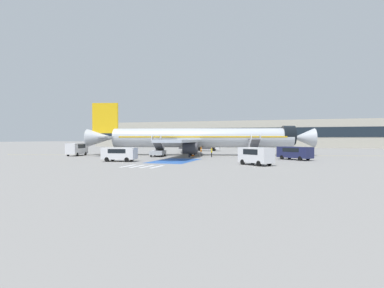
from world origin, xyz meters
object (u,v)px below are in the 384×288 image
boarding_stairs_forward (254,151)px  ground_crew_2 (189,151)px  baggage_cart (127,155)px  ground_crew_1 (201,151)px  service_van_1 (295,152)px  ground_crew_0 (212,152)px  terminal_building (231,134)px  traffic_cone_2 (297,157)px  service_van_3 (256,155)px  service_van_0 (119,153)px  service_van_2 (77,148)px  fuel_tanker (199,144)px  airliner (198,138)px  traffic_cone_1 (193,154)px  boarding_stairs_aft (158,151)px  traffic_cone_0 (264,158)px

boarding_stairs_forward → ground_crew_2: 11.40m
baggage_cart → ground_crew_1: 13.47m
service_van_1 → ground_crew_0: bearing=-61.3°
ground_crew_2 → terminal_building: 69.39m
traffic_cone_2 → service_van_3: bearing=-109.8°
service_van_0 → baggage_cart: 12.75m
service_van_0 → service_van_2: service_van_2 is taller
fuel_tanker → service_van_0: fuel_tanker is taller
airliner → traffic_cone_1: (-0.03, -3.64, -2.99)m
fuel_tanker → airliner: bearing=11.4°
service_van_0 → service_van_1: (23.39, 10.17, 0.02)m
ground_crew_0 → traffic_cone_1: ground_crew_0 is taller
boarding_stairs_aft → service_van_0: size_ratio=1.15×
airliner → service_van_2: size_ratio=7.46×
ground_crew_2 → traffic_cone_1: size_ratio=2.75×
airliner → service_van_0: airliner is taller
boarding_stairs_forward → traffic_cone_0: size_ratio=11.06×
fuel_tanker → traffic_cone_2: fuel_tanker is taller
service_van_0 → traffic_cone_0: 21.48m
airliner → traffic_cone_0: size_ratio=86.41×
airliner → service_van_0: bearing=-31.3°
fuel_tanker → ground_crew_1: size_ratio=5.85×
traffic_cone_1 → traffic_cone_2: bearing=-2.5°
boarding_stairs_aft → traffic_cone_1: bearing=7.5°
ground_crew_0 → terminal_building: 68.51m
baggage_cart → traffic_cone_0: size_ratio=5.91×
traffic_cone_2 → boarding_stairs_aft: bearing=-176.7°
service_van_1 → ground_crew_1: bearing=-62.6°
boarding_stairs_forward → service_van_1: (6.39, -6.23, 0.20)m
service_van_1 → traffic_cone_0: size_ratio=10.47×
service_van_1 → service_van_3: size_ratio=1.17×
boarding_stairs_forward → service_van_2: boarding_stairs_forward is taller
ground_crew_2 → traffic_cone_2: 17.57m
ground_crew_1 → traffic_cone_0: bearing=-131.8°
service_van_0 → ground_crew_2: service_van_0 is taller
traffic_cone_1 → ground_crew_1: bearing=-21.0°
airliner → service_van_1: (17.09, -8.33, -2.14)m
traffic_cone_1 → baggage_cart: bearing=-164.1°
traffic_cone_2 → terminal_building: (-21.12, 67.29, 4.75)m
boarding_stairs_forward → boarding_stairs_aft: boarding_stairs_forward is taller
boarding_stairs_aft → ground_crew_2: bearing=-17.6°
traffic_cone_0 → ground_crew_2: bearing=170.0°
ground_crew_2 → ground_crew_1: bearing=16.7°
ground_crew_1 → boarding_stairs_aft: bearing=80.5°
fuel_tanker → traffic_cone_1: 25.39m
service_van_1 → traffic_cone_1: 17.76m
fuel_tanker → ground_crew_2: (5.75, -27.38, -0.79)m
fuel_tanker → traffic_cone_2: 34.51m
service_van_1 → terminal_building: (-20.65, 71.20, 3.84)m
service_van_2 → traffic_cone_0: bearing=166.8°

